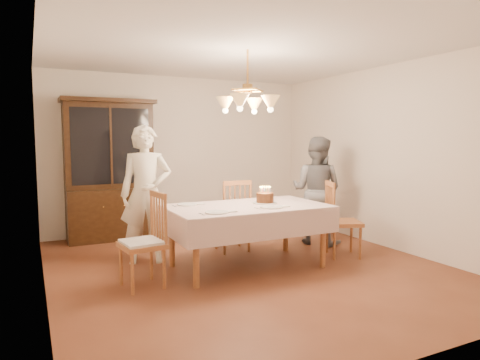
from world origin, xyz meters
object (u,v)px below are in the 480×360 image
elderly_woman (146,194)px  birthday_cake (265,198)px  chair_far_side (233,219)px  dining_table (247,212)px  china_hutch (110,172)px

elderly_woman → birthday_cake: size_ratio=5.78×
chair_far_side → birthday_cake: (0.11, -0.72, 0.38)m
dining_table → elderly_woman: (-1.04, 0.75, 0.18)m
dining_table → birthday_cake: birthday_cake is taller
elderly_woman → birthday_cake: bearing=-13.7°
china_hutch → chair_far_side: size_ratio=2.16×
chair_far_side → birthday_cake: bearing=-81.4°
chair_far_side → china_hutch: bearing=133.2°
dining_table → chair_far_side: 0.82m
elderly_woman → birthday_cake: elderly_woman is taller
china_hutch → elderly_woman: china_hutch is taller
dining_table → birthday_cake: 0.31m
china_hutch → chair_far_side: 2.13m
dining_table → elderly_woman: size_ratio=1.10×
elderly_woman → birthday_cake: 1.49m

